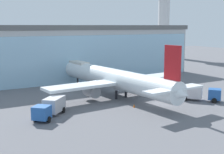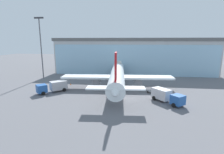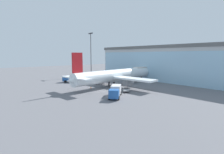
# 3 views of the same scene
# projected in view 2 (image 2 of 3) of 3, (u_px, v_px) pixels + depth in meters

# --- Properties ---
(ground) EXTENTS (240.00, 240.00, 0.00)m
(ground) POSITION_uv_depth(u_px,v_px,m) (125.00, 98.00, 39.51)
(ground) COLOR slate
(terminal_building) EXTENTS (62.74, 17.42, 13.78)m
(terminal_building) POSITION_uv_depth(u_px,v_px,m) (134.00, 55.00, 70.82)
(terminal_building) COLOR #B5B5B5
(terminal_building) RESTS_ON ground
(jet_bridge) EXTENTS (3.40, 12.70, 5.54)m
(jet_bridge) POSITION_uv_depth(u_px,v_px,m) (119.00, 64.00, 65.13)
(jet_bridge) COLOR silver
(jet_bridge) RESTS_ON ground
(apron_light_mast) EXTENTS (3.20, 0.40, 20.35)m
(apron_light_mast) POSITION_uv_depth(u_px,v_px,m) (41.00, 43.00, 58.70)
(apron_light_mast) COLOR #59595E
(apron_light_mast) RESTS_ON ground
(airplane) EXTENTS (30.08, 38.20, 10.72)m
(airplane) POSITION_uv_depth(u_px,v_px,m) (117.00, 75.00, 48.27)
(airplane) COLOR white
(airplane) RESTS_ON ground
(catering_truck) EXTENTS (6.57, 6.85, 2.65)m
(catering_truck) POSITION_uv_depth(u_px,v_px,m) (53.00, 86.00, 43.96)
(catering_truck) COLOR #2659A5
(catering_truck) RESTS_ON ground
(fuel_truck) EXTENTS (6.55, 6.87, 2.65)m
(fuel_truck) POSITION_uv_depth(u_px,v_px,m) (166.00, 96.00, 36.64)
(fuel_truck) COLOR #2659A5
(fuel_truck) RESTS_ON ground
(baggage_cart) EXTENTS (3.06, 3.15, 1.50)m
(baggage_cart) POSITION_uv_depth(u_px,v_px,m) (153.00, 92.00, 42.98)
(baggage_cart) COLOR gray
(baggage_cart) RESTS_ON ground
(safety_cone_nose) EXTENTS (0.36, 0.36, 0.55)m
(safety_cone_nose) POSITION_uv_depth(u_px,v_px,m) (107.00, 96.00, 40.41)
(safety_cone_nose) COLOR orange
(safety_cone_nose) RESTS_ON ground
(safety_cone_wingtip) EXTENTS (0.36, 0.36, 0.55)m
(safety_cone_wingtip) POSITION_uv_depth(u_px,v_px,m) (71.00, 84.00, 51.37)
(safety_cone_wingtip) COLOR orange
(safety_cone_wingtip) RESTS_ON ground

